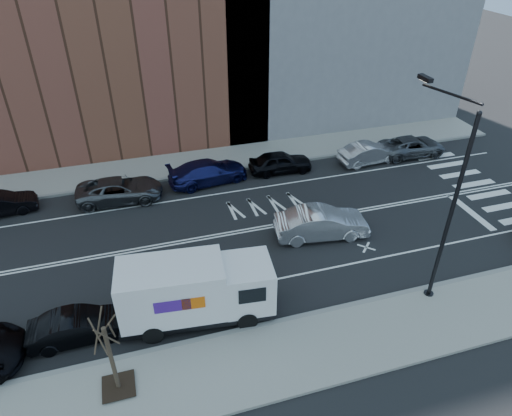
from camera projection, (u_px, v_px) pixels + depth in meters
ground at (241, 231)px, 25.47m from camera, size 120.00×120.00×0.00m
sidewalk_near at (298, 353)px, 18.37m from camera, size 44.00×3.60×0.15m
sidewalk_far at (209, 161)px, 32.48m from camera, size 44.00×3.60×0.15m
curb_near at (283, 321)px, 19.81m from camera, size 44.00×0.25×0.17m
curb_far at (214, 172)px, 31.03m from camera, size 44.00×0.25×0.17m
crosswalk at (481, 189)px, 29.32m from camera, size 3.00×14.00×0.01m
road_markings at (241, 231)px, 25.47m from camera, size 40.00×8.60×0.01m
streetlight at (446, 198)px, 18.83m from camera, size 0.44×4.02×9.34m
street_tree at (113, 365)px, 16.26m from camera, size 1.20×1.20×3.75m
fedex_van at (195, 290)px, 19.27m from camera, size 6.77×2.89×3.00m
far_parked_b at (0, 204)px, 26.60m from camera, size 4.18×1.87×1.33m
far_parked_c at (120, 190)px, 27.85m from camera, size 5.30×2.72×1.43m
far_parked_d at (208, 172)px, 29.71m from camera, size 5.44×2.81×1.51m
far_parked_e at (280, 162)px, 30.92m from camera, size 4.33×1.91×1.45m
far_parked_f at (369, 153)px, 32.06m from camera, size 4.54×1.92×1.46m
far_parked_g at (412, 146)px, 33.09m from camera, size 4.98×2.44×1.36m
driving_sedan at (322, 223)px, 24.69m from camera, size 5.24×2.42×1.66m
near_parked_rear_a at (79, 326)px, 18.78m from camera, size 4.07×1.45×1.34m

